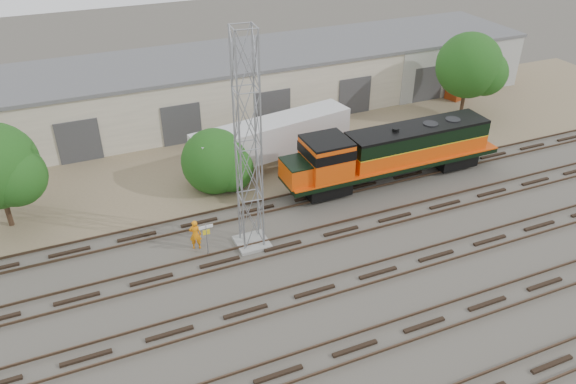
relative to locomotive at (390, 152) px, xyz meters
name	(u,v)px	position (x,y,z in m)	size (l,w,h in m)	color
ground	(352,245)	(-6.18, -6.00, -2.32)	(140.00, 140.00, 0.00)	#47423A
dirt_strip	(264,145)	(-6.18, 9.00, -2.31)	(80.00, 16.00, 0.02)	#726047
tracks	(378,273)	(-6.18, -9.00, -2.24)	(80.00, 20.40, 0.28)	black
warehouse	(232,83)	(-6.14, 16.98, 0.34)	(58.40, 10.40, 5.30)	beige
locomotive	(390,152)	(0.00, 0.00, 0.00)	(16.75, 2.94, 4.03)	black
signal_tower	(248,149)	(-11.79, -3.44, 4.16)	(1.96, 1.96, 13.27)	gray
sign_post	(206,234)	(-14.54, -3.32, -0.87)	(0.85, 0.07, 2.07)	gray
worker	(195,235)	(-15.04, -2.51, -1.32)	(0.73, 0.48, 1.99)	orange
semi_trailer	(276,138)	(-6.60, 5.25, 0.10)	(12.72, 4.53, 3.84)	beige
dumpster_blue	(455,86)	(15.61, 12.44, -1.57)	(1.60, 1.50, 1.50)	#162298
dumpster_red	(455,92)	(14.67, 11.22, -1.62)	(1.50, 1.40, 1.40)	maroon
tree_mid	(219,163)	(-11.53, 3.93, -0.38)	(4.90, 4.67, 4.67)	#382619
tree_east	(473,67)	(12.69, 7.19, 2.37)	(5.97, 5.69, 7.68)	#382619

